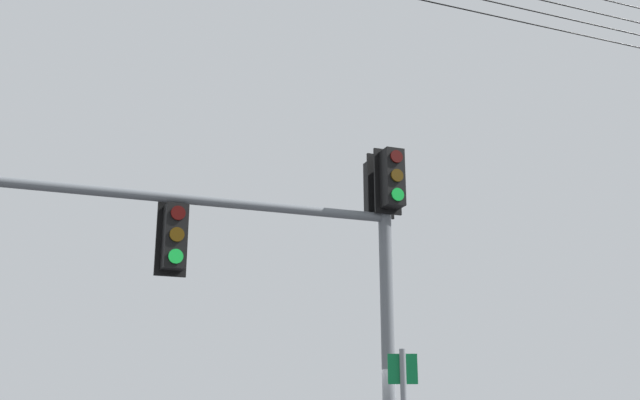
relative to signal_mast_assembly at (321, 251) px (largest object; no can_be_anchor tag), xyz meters
The scene contains 1 object.
signal_mast_assembly is the anchor object (origin of this frame).
Camera 1 is at (11.00, 3.07, 2.09)m, focal length 39.89 mm.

